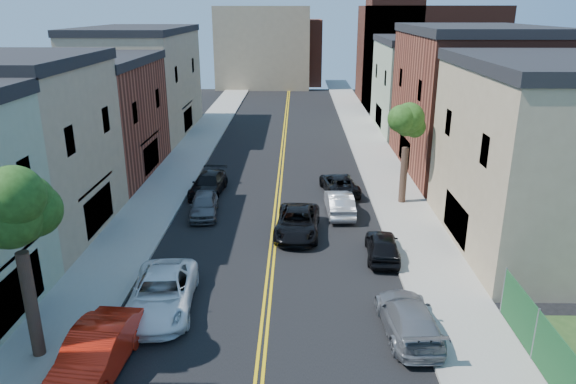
{
  "coord_description": "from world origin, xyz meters",
  "views": [
    {
      "loc": [
        1.23,
        -1.95,
        11.82
      ],
      "look_at": [
        0.75,
        26.38,
        2.0
      ],
      "focal_mm": 33.34,
      "sensor_mm": 36.0,
      "label": 1
    }
  ],
  "objects_px": {
    "grey_car_left": "(204,205)",
    "black_car_left": "(208,184)",
    "white_pickup": "(162,293)",
    "grey_car_right": "(409,318)",
    "dark_car_right_far": "(339,184)",
    "black_car_right": "(383,246)",
    "black_suv_lane": "(298,222)",
    "red_sedan": "(96,354)",
    "silver_car_right": "(339,203)"
  },
  "relations": [
    {
      "from": "black_car_left",
      "to": "dark_car_right_far",
      "type": "height_order",
      "value": "black_car_left"
    },
    {
      "from": "red_sedan",
      "to": "dark_car_right_far",
      "type": "xyz_separation_m",
      "value": [
        9.58,
        18.99,
        -0.17
      ]
    },
    {
      "from": "black_car_right",
      "to": "dark_car_right_far",
      "type": "bearing_deg",
      "value": -78.3
    },
    {
      "from": "silver_car_right",
      "to": "black_car_left",
      "type": "bearing_deg",
      "value": -25.5
    },
    {
      "from": "black_car_left",
      "to": "silver_car_right",
      "type": "xyz_separation_m",
      "value": [
        8.45,
        -3.59,
        0.02
      ]
    },
    {
      "from": "black_car_right",
      "to": "black_suv_lane",
      "type": "bearing_deg",
      "value": -30.77
    },
    {
      "from": "grey_car_right",
      "to": "grey_car_left",
      "type": "bearing_deg",
      "value": -54.04
    },
    {
      "from": "silver_car_right",
      "to": "dark_car_right_far",
      "type": "bearing_deg",
      "value": -96.51
    },
    {
      "from": "black_car_right",
      "to": "grey_car_right",
      "type": "bearing_deg",
      "value": 93.53
    },
    {
      "from": "white_pickup",
      "to": "black_car_right",
      "type": "height_order",
      "value": "white_pickup"
    },
    {
      "from": "silver_car_right",
      "to": "black_car_right",
      "type": "bearing_deg",
      "value": 103.54
    },
    {
      "from": "silver_car_right",
      "to": "dark_car_right_far",
      "type": "height_order",
      "value": "silver_car_right"
    },
    {
      "from": "silver_car_right",
      "to": "red_sedan",
      "type": "bearing_deg",
      "value": 55.79
    },
    {
      "from": "black_car_left",
      "to": "black_suv_lane",
      "type": "distance_m",
      "value": 8.91
    },
    {
      "from": "grey_car_left",
      "to": "grey_car_right",
      "type": "bearing_deg",
      "value": -56.52
    },
    {
      "from": "grey_car_left",
      "to": "black_car_left",
      "type": "relative_size",
      "value": 0.84
    },
    {
      "from": "white_pickup",
      "to": "silver_car_right",
      "type": "distance_m",
      "value": 13.56
    },
    {
      "from": "red_sedan",
      "to": "grey_car_left",
      "type": "xyz_separation_m",
      "value": [
        1.2,
        14.67,
        -0.14
      ]
    },
    {
      "from": "white_pickup",
      "to": "silver_car_right",
      "type": "xyz_separation_m",
      "value": [
        8.06,
        10.91,
        -0.05
      ]
    },
    {
      "from": "black_car_left",
      "to": "dark_car_right_far",
      "type": "bearing_deg",
      "value": 7.03
    },
    {
      "from": "black_car_left",
      "to": "black_car_right",
      "type": "distance_m",
      "value": 13.92
    },
    {
      "from": "silver_car_right",
      "to": "dark_car_right_far",
      "type": "distance_m",
      "value": 3.97
    },
    {
      "from": "white_pickup",
      "to": "grey_car_left",
      "type": "height_order",
      "value": "white_pickup"
    },
    {
      "from": "black_car_right",
      "to": "dark_car_right_far",
      "type": "relative_size",
      "value": 0.85
    },
    {
      "from": "white_pickup",
      "to": "grey_car_left",
      "type": "relative_size",
      "value": 1.38
    },
    {
      "from": "red_sedan",
      "to": "black_car_right",
      "type": "relative_size",
      "value": 1.26
    },
    {
      "from": "white_pickup",
      "to": "grey_car_right",
      "type": "bearing_deg",
      "value": -13.55
    },
    {
      "from": "grey_car_left",
      "to": "black_car_right",
      "type": "distance_m",
      "value": 11.27
    },
    {
      "from": "grey_car_left",
      "to": "black_suv_lane",
      "type": "distance_m",
      "value": 6.2
    },
    {
      "from": "white_pickup",
      "to": "silver_car_right",
      "type": "height_order",
      "value": "white_pickup"
    },
    {
      "from": "silver_car_right",
      "to": "black_suv_lane",
      "type": "bearing_deg",
      "value": 48.16
    },
    {
      "from": "white_pickup",
      "to": "dark_car_right_far",
      "type": "height_order",
      "value": "white_pickup"
    },
    {
      "from": "grey_car_left",
      "to": "dark_car_right_far",
      "type": "distance_m",
      "value": 9.43
    },
    {
      "from": "grey_car_left",
      "to": "silver_car_right",
      "type": "bearing_deg",
      "value": -2.95
    },
    {
      "from": "white_pickup",
      "to": "grey_car_left",
      "type": "bearing_deg",
      "value": 85.75
    },
    {
      "from": "black_car_left",
      "to": "red_sedan",
      "type": "bearing_deg",
      "value": -88.01
    },
    {
      "from": "dark_car_right_far",
      "to": "grey_car_left",
      "type": "bearing_deg",
      "value": 19.37
    },
    {
      "from": "red_sedan",
      "to": "grey_car_left",
      "type": "relative_size",
      "value": 1.24
    },
    {
      "from": "red_sedan",
      "to": "grey_car_left",
      "type": "height_order",
      "value": "red_sedan"
    },
    {
      "from": "red_sedan",
      "to": "black_car_left",
      "type": "height_order",
      "value": "red_sedan"
    },
    {
      "from": "silver_car_right",
      "to": "black_suv_lane",
      "type": "xyz_separation_m",
      "value": [
        -2.51,
        -3.06,
        -0.01
      ]
    },
    {
      "from": "grey_car_right",
      "to": "black_car_right",
      "type": "xyz_separation_m",
      "value": [
        0.0,
        6.54,
        -0.02
      ]
    },
    {
      "from": "grey_car_left",
      "to": "black_car_left",
      "type": "height_order",
      "value": "black_car_left"
    },
    {
      "from": "black_car_right",
      "to": "red_sedan",
      "type": "bearing_deg",
      "value": 43.12
    },
    {
      "from": "black_car_right",
      "to": "dark_car_right_far",
      "type": "xyz_separation_m",
      "value": [
        -1.42,
        9.89,
        -0.03
      ]
    },
    {
      "from": "grey_car_left",
      "to": "black_suv_lane",
      "type": "bearing_deg",
      "value": -31.28
    },
    {
      "from": "grey_car_left",
      "to": "black_car_right",
      "type": "bearing_deg",
      "value": -35.11
    },
    {
      "from": "grey_car_right",
      "to": "black_car_right",
      "type": "height_order",
      "value": "grey_car_right"
    },
    {
      "from": "red_sedan",
      "to": "dark_car_right_far",
      "type": "height_order",
      "value": "red_sedan"
    },
    {
      "from": "dark_car_right_far",
      "to": "black_suv_lane",
      "type": "relative_size",
      "value": 0.91
    }
  ]
}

